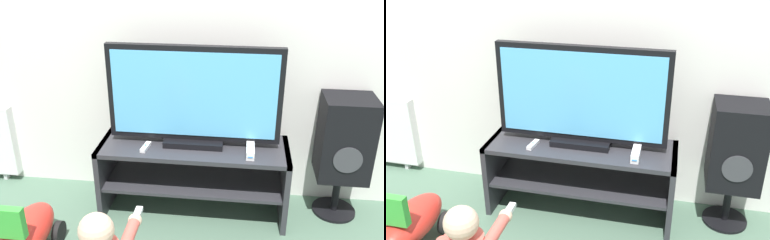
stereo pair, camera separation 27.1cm
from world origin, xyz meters
The scene contains 8 objects.
ground_plane centered at (0.00, 0.00, 0.00)m, with size 16.00×16.00×0.00m, color #4C6B56.
wall_back centered at (0.00, 0.52, 1.30)m, with size 10.00×0.06×2.60m.
tv_stand centered at (0.00, 0.22, 0.35)m, with size 1.28×0.44×0.52m.
television centered at (0.00, 0.24, 0.86)m, with size 1.13×0.20×0.68m.
game_console centered at (0.38, 0.14, 0.55)m, with size 0.05×0.19×0.05m.
remote_primary centered at (-0.31, 0.13, 0.53)m, with size 0.05×0.13×0.03m.
speaker_tower centered at (1.00, 0.32, 0.57)m, with size 0.33×0.31×0.87m.
ride_on_toy centered at (-0.95, -0.40, 0.18)m, with size 0.30×0.57×0.47m.
Camera 1 is at (0.30, -2.32, 1.86)m, focal length 40.00 mm.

